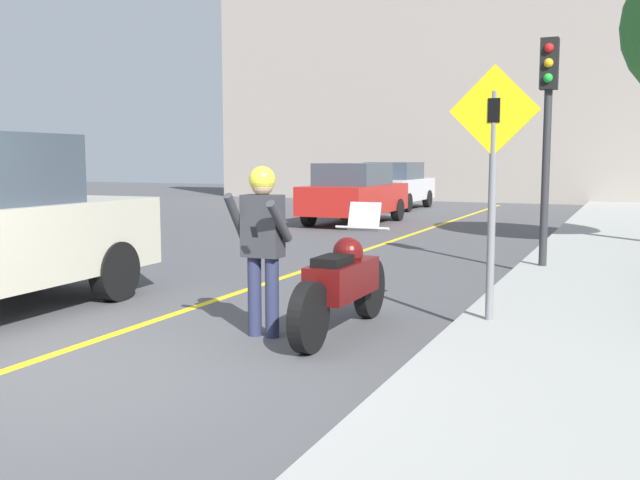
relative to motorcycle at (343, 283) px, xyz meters
The scene contains 9 objects.
ground_plane 2.88m from the motorcycle, 122.64° to the right, with size 80.00×80.00×0.00m, color #4C4C4F.
road_center_line 4.23m from the motorcycle, 120.43° to the left, with size 0.12×36.00×0.01m.
building_backdrop 24.05m from the motorcycle, 93.69° to the left, with size 28.00×1.20×9.57m.
motorcycle is the anchor object (origin of this frame).
person_biker 0.99m from the motorcycle, 145.52° to the right, with size 0.59×0.47×1.73m.
crossing_sign 1.92m from the motorcycle, 22.87° to the left, with size 0.91×0.08×2.58m.
traffic_light 5.32m from the motorcycle, 72.89° to the left, with size 0.26×0.30×3.45m.
parked_car_red 12.64m from the motorcycle, 110.54° to the left, with size 1.88×4.20×1.68m.
parked_car_silver 18.67m from the motorcycle, 106.20° to the left, with size 1.88×4.20×1.68m.
Camera 1 is at (4.23, -4.33, 1.79)m, focal length 40.00 mm.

